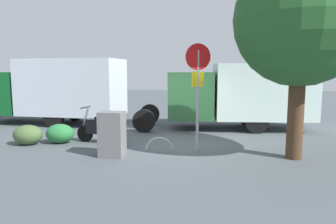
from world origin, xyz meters
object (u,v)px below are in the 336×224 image
object	(u,v)px
street_tree	(301,21)
bike_rack_hoop	(159,151)
utility_cabinet	(112,134)
stop_sign	(198,80)
motorcycle	(102,128)
box_truck_near	(237,92)
box_truck_far	(53,88)

from	to	relation	value
street_tree	bike_rack_hoop	xyz separation A→B (m)	(3.79, -0.34, -3.69)
street_tree	utility_cabinet	world-z (taller)	street_tree
stop_sign	street_tree	world-z (taller)	street_tree
utility_cabinet	stop_sign	bearing A→B (deg)	-160.56
street_tree	bike_rack_hoop	distance (m)	5.30
motorcycle	utility_cabinet	xyz separation A→B (m)	(-0.84, 1.55, 0.12)
box_truck_near	stop_sign	world-z (taller)	stop_sign
utility_cabinet	bike_rack_hoop	size ratio (longest dim) A/B	1.49
motorcycle	bike_rack_hoop	xyz separation A→B (m)	(-2.06, 0.76, -0.52)
box_truck_near	utility_cabinet	xyz separation A→B (m)	(3.86, 4.81, -0.89)
box_truck_far	street_tree	bearing A→B (deg)	157.64
motorcycle	stop_sign	xyz separation A→B (m)	(-3.19, 0.72, 1.60)
motorcycle	street_tree	distance (m)	6.75
motorcycle	street_tree	world-z (taller)	street_tree
stop_sign	utility_cabinet	size ratio (longest dim) A/B	2.50
stop_sign	bike_rack_hoop	xyz separation A→B (m)	(1.13, 0.05, -2.12)
motorcycle	bike_rack_hoop	world-z (taller)	motorcycle
motorcycle	utility_cabinet	bearing A→B (deg)	128.87
street_tree	utility_cabinet	distance (m)	5.89
box_truck_far	stop_sign	xyz separation A→B (m)	(-6.72, 4.26, 0.50)
motorcycle	bike_rack_hoop	size ratio (longest dim) A/B	2.12
street_tree	bike_rack_hoop	world-z (taller)	street_tree
stop_sign	utility_cabinet	distance (m)	2.90
box_truck_near	motorcycle	size ratio (longest dim) A/B	4.07
box_truck_far	motorcycle	world-z (taller)	box_truck_far
box_truck_near	motorcycle	bearing A→B (deg)	30.66
stop_sign	motorcycle	bearing A→B (deg)	-12.68
bike_rack_hoop	stop_sign	bearing A→B (deg)	-177.56
motorcycle	stop_sign	world-z (taller)	stop_sign
stop_sign	utility_cabinet	xyz separation A→B (m)	(2.35, 0.83, -1.49)
box_truck_far	stop_sign	distance (m)	7.97
street_tree	bike_rack_hoop	size ratio (longest dim) A/B	6.43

